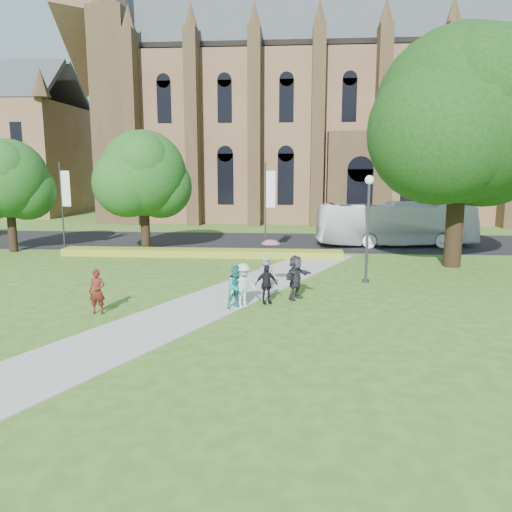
# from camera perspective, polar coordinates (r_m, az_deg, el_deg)

# --- Properties ---
(ground) EXTENTS (160.00, 160.00, 0.00)m
(ground) POSITION_cam_1_polar(r_m,az_deg,el_deg) (19.20, -7.70, -6.94)
(ground) COLOR #385D1C
(ground) RESTS_ON ground
(road) EXTENTS (160.00, 10.00, 0.02)m
(road) POSITION_cam_1_polar(r_m,az_deg,el_deg) (38.55, -1.48, 1.70)
(road) COLOR black
(road) RESTS_ON ground
(footpath) EXTENTS (15.58, 28.54, 0.04)m
(footpath) POSITION_cam_1_polar(r_m,az_deg,el_deg) (20.13, -7.10, -6.07)
(footpath) COLOR #B2B2A8
(footpath) RESTS_ON ground
(flower_hedge) EXTENTS (18.00, 1.40, 0.45)m
(flower_hedge) POSITION_cam_1_polar(r_m,az_deg,el_deg) (32.15, -6.28, 0.37)
(flower_hedge) COLOR gold
(flower_hedge) RESTS_ON ground
(cathedral) EXTENTS (52.60, 18.25, 28.00)m
(cathedral) POSITION_cam_1_polar(r_m,az_deg,el_deg) (58.46, 10.84, 17.10)
(cathedral) COLOR olive
(cathedral) RESTS_ON ground
(streetlamp) EXTENTS (0.44, 0.44, 5.24)m
(streetlamp) POSITION_cam_1_polar(r_m,az_deg,el_deg) (24.80, 12.69, 4.50)
(streetlamp) COLOR #38383D
(streetlamp) RESTS_ON ground
(large_tree) EXTENTS (9.60, 9.60, 13.20)m
(large_tree) POSITION_cam_1_polar(r_m,az_deg,el_deg) (30.45, 22.47, 14.53)
(large_tree) COLOR #332114
(large_tree) RESTS_ON ground
(street_tree_0) EXTENTS (5.20, 5.20, 7.50)m
(street_tree_0) POSITION_cam_1_polar(r_m,az_deg,el_deg) (37.15, -26.49, 7.89)
(street_tree_0) COLOR #332114
(street_tree_0) RESTS_ON ground
(street_tree_1) EXTENTS (5.60, 5.60, 8.05)m
(street_tree_1) POSITION_cam_1_polar(r_m,az_deg,el_deg) (33.94, -12.77, 9.17)
(street_tree_1) COLOR #332114
(street_tree_1) RESTS_ON ground
(banner_pole_0) EXTENTS (0.70, 0.10, 6.00)m
(banner_pole_0) POSITION_cam_1_polar(r_m,az_deg,el_deg) (33.27, 1.28, 6.24)
(banner_pole_0) COLOR #38383D
(banner_pole_0) RESTS_ON ground
(banner_pole_1) EXTENTS (0.70, 0.10, 6.00)m
(banner_pole_1) POSITION_cam_1_polar(r_m,az_deg,el_deg) (36.80, -21.17, 5.93)
(banner_pole_1) COLOR #38383D
(banner_pole_1) RESTS_ON ground
(tour_coach) EXTENTS (11.58, 3.95, 3.16)m
(tour_coach) POSITION_cam_1_polar(r_m,az_deg,el_deg) (37.49, 15.66, 3.55)
(tour_coach) COLOR silver
(tour_coach) RESTS_ON road
(pedestrian_0) EXTENTS (0.64, 0.44, 1.72)m
(pedestrian_0) POSITION_cam_1_polar(r_m,az_deg,el_deg) (20.15, -17.70, -3.87)
(pedestrian_0) COLOR #581B14
(pedestrian_0) RESTS_ON footpath
(pedestrian_1) EXTENTS (1.07, 1.03, 1.73)m
(pedestrian_1) POSITION_cam_1_polar(r_m,az_deg,el_deg) (19.92, -2.25, -3.53)
(pedestrian_1) COLOR teal
(pedestrian_1) RESTS_ON footpath
(pedestrian_2) EXTENTS (1.33, 1.17, 1.78)m
(pedestrian_2) POSITION_cam_1_polar(r_m,az_deg,el_deg) (20.04, -1.47, -3.37)
(pedestrian_2) COLOR silver
(pedestrian_2) RESTS_ON footpath
(pedestrian_3) EXTENTS (1.03, 0.73, 1.62)m
(pedestrian_3) POSITION_cam_1_polar(r_m,az_deg,el_deg) (20.63, 1.16, -3.22)
(pedestrian_3) COLOR black
(pedestrian_3) RESTS_ON footpath
(pedestrian_4) EXTENTS (0.86, 0.70, 1.52)m
(pedestrian_4) POSITION_cam_1_polar(r_m,az_deg,el_deg) (22.85, 1.20, -2.04)
(pedestrian_4) COLOR gray
(pedestrian_4) RESTS_ON footpath
(pedestrian_5) EXTENTS (1.44, 1.77, 1.89)m
(pedestrian_5) POSITION_cam_1_polar(r_m,az_deg,el_deg) (21.36, 4.56, -2.41)
(pedestrian_5) COLOR #2D2B34
(pedestrian_5) RESTS_ON footpath
(parasol) EXTENTS (1.05, 1.05, 0.72)m
(parasol) POSITION_cam_1_polar(r_m,az_deg,el_deg) (22.73, 1.68, 0.78)
(parasol) COLOR #DA9AAE
(parasol) RESTS_ON pedestrian_4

